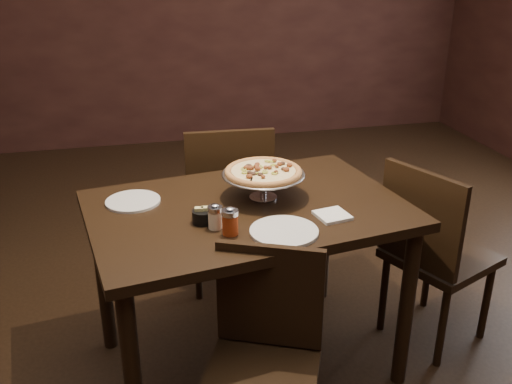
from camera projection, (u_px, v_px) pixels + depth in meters
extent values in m
cube|color=black|center=(262.00, 355.00, 2.83)|extent=(6.00, 7.00, 0.02)
cube|color=black|center=(173.00, 0.00, 5.41)|extent=(6.00, 0.02, 2.80)
cube|color=black|center=(247.00, 210.00, 2.45)|extent=(1.45, 1.07, 0.04)
cylinder|color=black|center=(133.00, 379.00, 2.09)|extent=(0.07, 0.07, 0.79)
cylinder|color=black|center=(406.00, 308.00, 2.50)|extent=(0.07, 0.07, 0.79)
cylinder|color=black|center=(103.00, 278.00, 2.73)|extent=(0.07, 0.07, 0.79)
cylinder|color=black|center=(324.00, 235.00, 3.15)|extent=(0.07, 0.07, 0.79)
cylinder|color=#B6B6BD|center=(263.00, 197.00, 2.52)|extent=(0.12, 0.12, 0.01)
cylinder|color=#B6B6BD|center=(263.00, 186.00, 2.50)|extent=(0.03, 0.03, 0.10)
cylinder|color=#B6B6BD|center=(263.00, 175.00, 2.48)|extent=(0.09, 0.09, 0.01)
cylinder|color=#96969B|center=(263.00, 174.00, 2.48)|extent=(0.36, 0.36, 0.01)
torus|color=#96969B|center=(263.00, 174.00, 2.48)|extent=(0.36, 0.36, 0.01)
cylinder|color=#9C632F|center=(263.00, 172.00, 2.47)|extent=(0.33, 0.33, 0.01)
torus|color=#9C632F|center=(263.00, 172.00, 2.47)|extent=(0.34, 0.34, 0.03)
cylinder|color=tan|center=(263.00, 171.00, 2.47)|extent=(0.28, 0.28, 0.01)
cylinder|color=beige|center=(215.00, 219.00, 2.24)|extent=(0.06, 0.06, 0.07)
cylinder|color=#B6B6BD|center=(215.00, 209.00, 2.22)|extent=(0.06, 0.06, 0.02)
ellipsoid|color=#B6B6BD|center=(215.00, 205.00, 2.21)|extent=(0.03, 0.03, 0.01)
cylinder|color=maroon|center=(230.00, 224.00, 2.19)|extent=(0.06, 0.06, 0.08)
cylinder|color=#B6B6BD|center=(230.00, 213.00, 2.17)|extent=(0.07, 0.07, 0.02)
ellipsoid|color=#B6B6BD|center=(230.00, 209.00, 2.16)|extent=(0.03, 0.03, 0.01)
cylinder|color=black|center=(203.00, 216.00, 2.29)|extent=(0.09, 0.09, 0.05)
cube|color=tan|center=(199.00, 214.00, 2.28)|extent=(0.04, 0.03, 0.06)
cube|color=tan|center=(206.00, 213.00, 2.28)|extent=(0.04, 0.03, 0.06)
cube|color=white|center=(332.00, 215.00, 2.34)|extent=(0.15, 0.15, 0.01)
cylinder|color=silver|center=(133.00, 201.00, 2.47)|extent=(0.24, 0.24, 0.01)
cylinder|color=silver|center=(284.00, 231.00, 2.21)|extent=(0.27, 0.27, 0.01)
cone|color=#B6B6BD|center=(253.00, 179.00, 2.41)|extent=(0.16, 0.16, 0.00)
cylinder|color=black|center=(253.00, 178.00, 2.41)|extent=(0.07, 0.13, 0.02)
cube|color=black|center=(226.00, 207.00, 3.29)|extent=(0.49, 0.49, 0.04)
cube|color=black|center=(230.00, 175.00, 2.99)|extent=(0.47, 0.06, 0.49)
cylinder|color=black|center=(253.00, 228.00, 3.59)|extent=(0.04, 0.04, 0.45)
cylinder|color=black|center=(193.00, 233.00, 3.53)|extent=(0.04, 0.04, 0.45)
cylinder|color=black|center=(264.00, 258.00, 3.25)|extent=(0.04, 0.04, 0.45)
cylinder|color=black|center=(198.00, 263.00, 3.19)|extent=(0.04, 0.04, 0.45)
cube|color=black|center=(261.00, 380.00, 2.06)|extent=(0.54, 0.54, 0.04)
cube|color=black|center=(270.00, 295.00, 2.13)|extent=(0.38, 0.20, 0.42)
cube|color=black|center=(440.00, 257.00, 2.80)|extent=(0.58, 0.58, 0.04)
cube|color=black|center=(420.00, 219.00, 2.59)|extent=(0.20, 0.42, 0.46)
cylinder|color=black|center=(486.00, 301.00, 2.87)|extent=(0.04, 0.04, 0.43)
cylinder|color=black|center=(428.00, 272.00, 3.13)|extent=(0.04, 0.04, 0.43)
cylinder|color=black|center=(442.00, 327.00, 2.67)|extent=(0.04, 0.04, 0.43)
cylinder|color=black|center=(384.00, 293.00, 2.93)|extent=(0.04, 0.04, 0.43)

